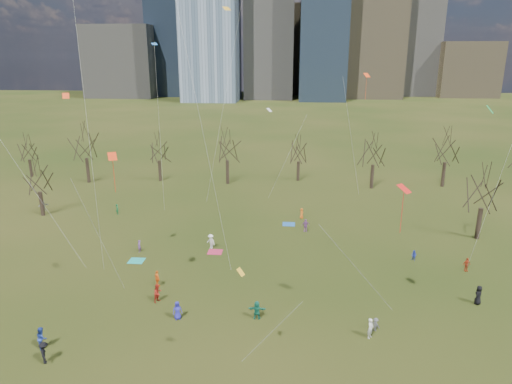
# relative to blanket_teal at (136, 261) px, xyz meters

# --- Properties ---
(ground) EXTENTS (500.00, 500.00, 0.00)m
(ground) POSITION_rel_blanket_teal_xyz_m (12.54, -8.84, -0.01)
(ground) COLOR black
(ground) RESTS_ON ground
(downtown_skyline) EXTENTS (212.50, 78.00, 118.00)m
(downtown_skyline) POSITION_rel_blanket_teal_xyz_m (10.10, 201.81, 38.99)
(downtown_skyline) COLOR slate
(downtown_skyline) RESTS_ON ground
(bare_tree_row) EXTENTS (113.04, 29.80, 9.50)m
(bare_tree_row) POSITION_rel_blanket_teal_xyz_m (12.45, 28.39, 6.10)
(bare_tree_row) COLOR black
(bare_tree_row) RESTS_ON ground
(blanket_teal) EXTENTS (1.60, 1.50, 0.03)m
(blanket_teal) POSITION_rel_blanket_teal_xyz_m (0.00, 0.00, 0.00)
(blanket_teal) COLOR teal
(blanket_teal) RESTS_ON ground
(blanket_navy) EXTENTS (1.60, 1.50, 0.03)m
(blanket_navy) POSITION_rel_blanket_teal_xyz_m (16.10, 12.27, 0.00)
(blanket_navy) COLOR #245DA9
(blanket_navy) RESTS_ON ground
(blanket_crimson) EXTENTS (1.60, 1.50, 0.03)m
(blanket_crimson) POSITION_rel_blanket_teal_xyz_m (7.98, 2.88, 0.00)
(blanket_crimson) COLOR #BF264A
(blanket_crimson) RESTS_ON ground
(person_0) EXTENTS (0.90, 0.74, 1.58)m
(person_0) POSITION_rel_blanket_teal_xyz_m (7.09, -10.67, 0.78)
(person_0) COLOR #2A28B1
(person_0) RESTS_ON ground
(person_1) EXTENTS (0.67, 0.72, 1.65)m
(person_1) POSITION_rel_blanket_teal_xyz_m (22.55, -12.11, 0.81)
(person_1) COLOR silver
(person_1) RESTS_ON ground
(person_2) EXTENTS (0.96, 1.03, 1.70)m
(person_2) POSITION_rel_blanket_teal_xyz_m (4.69, -8.06, 0.84)
(person_2) COLOR red
(person_2) RESTS_ON ground
(person_3) EXTENTS (0.80, 0.81, 1.12)m
(person_3) POSITION_rel_blanket_teal_xyz_m (23.13, -11.13, 0.55)
(person_3) COLOR #5C5C60
(person_3) RESTS_ON ground
(person_4) EXTENTS (0.90, 0.97, 1.60)m
(person_4) POSITION_rel_blanket_teal_xyz_m (3.84, -5.29, 0.79)
(person_4) COLOR orange
(person_4) RESTS_ON ground
(person_5) EXTENTS (1.49, 0.50, 1.60)m
(person_5) POSITION_rel_blanket_teal_xyz_m (13.63, -10.14, 0.79)
(person_5) COLOR #19745B
(person_5) RESTS_ON ground
(person_6) EXTENTS (0.99, 1.00, 1.74)m
(person_6) POSITION_rel_blanket_teal_xyz_m (32.80, -6.31, 0.86)
(person_6) COLOR black
(person_6) RESTS_ON ground
(person_7) EXTENTS (0.40, 0.55, 1.40)m
(person_7) POSITION_rel_blanket_teal_xyz_m (-0.40, 2.30, 0.68)
(person_7) COLOR #794993
(person_7) RESTS_ON ground
(person_8) EXTENTS (0.68, 0.70, 1.14)m
(person_8) POSITION_rel_blanket_teal_xyz_m (29.46, 2.36, 0.56)
(person_8) COLOR #2A3BB9
(person_8) RESTS_ON ground
(person_9) EXTENTS (1.26, 1.13, 1.69)m
(person_9) POSITION_rel_blanket_teal_xyz_m (7.36, 3.87, 0.83)
(person_9) COLOR white
(person_9) RESTS_ON ground
(person_10) EXTENTS (0.91, 0.56, 1.45)m
(person_10) POSITION_rel_blanket_teal_xyz_m (34.11, 0.20, 0.71)
(person_10) COLOR #BD3A1B
(person_10) RESTS_ON ground
(person_11) EXTENTS (1.30, 1.32, 1.51)m
(person_11) POSITION_rel_blanket_teal_xyz_m (-18.39, 15.04, 0.74)
(person_11) COLOR slate
(person_11) RESTS_ON ground
(person_12) EXTENTS (0.50, 0.73, 1.43)m
(person_12) POSITION_rel_blanket_teal_xyz_m (17.79, 14.63, 0.70)
(person_12) COLOR orange
(person_12) RESTS_ON ground
(person_13) EXTENTS (0.53, 0.62, 1.45)m
(person_13) POSITION_rel_blanket_teal_xyz_m (-7.46, 14.42, 0.71)
(person_13) COLOR #186F3A
(person_13) RESTS_ON ground
(person_14) EXTENTS (1.00, 1.07, 1.76)m
(person_14) POSITION_rel_blanket_teal_xyz_m (-1.99, -15.31, 0.86)
(person_14) COLOR #263FA5
(person_14) RESTS_ON ground
(person_15) EXTENTS (1.06, 1.24, 1.66)m
(person_15) POSITION_rel_blanket_teal_xyz_m (-0.94, -16.93, 0.82)
(person_15) COLOR black
(person_15) RESTS_ON ground
(person_16) EXTENTS (1.03, 0.57, 1.67)m
(person_16) POSITION_rel_blanket_teal_xyz_m (18.19, 9.82, 0.82)
(person_16) COLOR #8C4C99
(person_16) RESTS_ON ground
(kites_airborne) EXTENTS (42.71, 43.48, 29.54)m
(kites_airborne) POSITION_rel_blanket_teal_xyz_m (11.14, 1.31, 12.37)
(kites_airborne) COLOR #ED3A14
(kites_airborne) RESTS_ON ground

